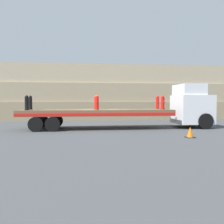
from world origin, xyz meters
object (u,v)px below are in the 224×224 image
Objects in this scene: flatbed_trailer at (89,113)px; fire_hydrant_black_near_0 at (27,103)px; fire_hydrant_black_far_0 at (30,103)px; fire_hydrant_red_near_1 at (97,103)px; fire_hydrant_red_far_1 at (96,103)px; truck_cab at (193,106)px; fire_hydrant_red_near_2 at (163,103)px; fire_hydrant_red_far_2 at (157,103)px; traffic_cone at (190,132)px.

fire_hydrant_black_near_0 is (-3.78, -0.57, 0.66)m from flatbed_trailer.
fire_hydrant_red_near_1 is at bearing -14.76° from fire_hydrant_black_far_0.
fire_hydrant_red_far_1 is at bearing 47.65° from flatbed_trailer.
truck_cab is 7.14m from flatbed_trailer.
fire_hydrant_red_far_1 and fire_hydrant_red_near_2 have the same top height.
fire_hydrant_red_near_1 is 1.00× the size of fire_hydrant_red_far_1.
flatbed_trailer is at bearing -173.29° from fire_hydrant_red_far_2.
traffic_cone is at bearing -88.76° from fire_hydrant_red_far_2.
traffic_cone is (8.70, -3.94, -1.44)m from fire_hydrant_black_near_0.
fire_hydrant_black_far_0 is at bearing 172.50° from fire_hydrant_red_near_2.
truck_cab is 10.93m from fire_hydrant_black_far_0.
fire_hydrant_black_far_0 is 1.00× the size of fire_hydrant_red_near_1.
fire_hydrant_red_far_2 is (4.30, 0.00, 0.00)m from fire_hydrant_red_far_1.
fire_hydrant_black_far_0 is (0.00, 1.13, 0.00)m from fire_hydrant_black_near_0.
fire_hydrant_red_near_2 is at bearing 0.00° from fire_hydrant_red_near_1.
fire_hydrant_red_near_2 is (-2.32, -0.57, 0.22)m from truck_cab.
truck_cab reaches higher than fire_hydrant_red_near_1.
fire_hydrant_red_far_1 is at bearing 165.24° from fire_hydrant_red_near_2.
fire_hydrant_red_near_2 is at bearing -166.29° from truck_cab.
fire_hydrant_black_near_0 is 1.00× the size of fire_hydrant_red_near_2.
fire_hydrant_black_far_0 is at bearing 180.00° from fire_hydrant_red_far_1.
fire_hydrant_red_far_1 is 4.30m from fire_hydrant_red_far_2.
flatbed_trailer is 10.85× the size of fire_hydrant_black_far_0.
truck_cab is 3.26× the size of fire_hydrant_red_near_1.
traffic_cone is (-2.21, -4.50, -1.23)m from truck_cab.
fire_hydrant_red_far_1 is (-6.62, 0.57, 0.22)m from truck_cab.
flatbed_trailer is 1.01m from fire_hydrant_red_far_1.
fire_hydrant_black_near_0 is at bearing 180.00° from fire_hydrant_red_near_1.
fire_hydrant_red_far_1 reaches higher than flatbed_trailer.
truck_cab is at bearing 13.71° from fire_hydrant_red_near_2.
truck_cab is 0.30× the size of flatbed_trailer.
fire_hydrant_red_near_1 reaches higher than traffic_cone.
truck_cab is 3.26× the size of fire_hydrant_black_far_0.
fire_hydrant_red_near_1 is 1.70× the size of traffic_cone.
fire_hydrant_black_near_0 is at bearing -172.50° from fire_hydrant_red_far_2.
fire_hydrant_red_far_2 reaches higher than traffic_cone.
fire_hydrant_black_far_0 is at bearing 171.48° from flatbed_trailer.
fire_hydrant_red_near_1 is 1.00× the size of fire_hydrant_red_far_2.
traffic_cone is at bearing -30.23° from fire_hydrant_black_far_0.
fire_hydrant_red_far_1 is at bearing 175.11° from truck_cab.
fire_hydrant_black_far_0 is 4.30m from fire_hydrant_red_far_1.
fire_hydrant_red_far_1 is at bearing 14.76° from fire_hydrant_black_near_0.
fire_hydrant_black_near_0 reaches higher than flatbed_trailer.
fire_hydrant_black_near_0 is 9.66m from traffic_cone.
traffic_cone is (0.11, -3.94, -1.44)m from fire_hydrant_red_near_2.
fire_hydrant_red_far_2 is at bearing 6.71° from flatbed_trailer.
fire_hydrant_red_far_2 is at bearing 90.00° from fire_hydrant_red_near_2.
fire_hydrant_red_near_2 is at bearing 91.59° from traffic_cone.
fire_hydrant_black_near_0 is 1.00× the size of fire_hydrant_black_far_0.
fire_hydrant_black_far_0 and fire_hydrant_red_near_2 have the same top height.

